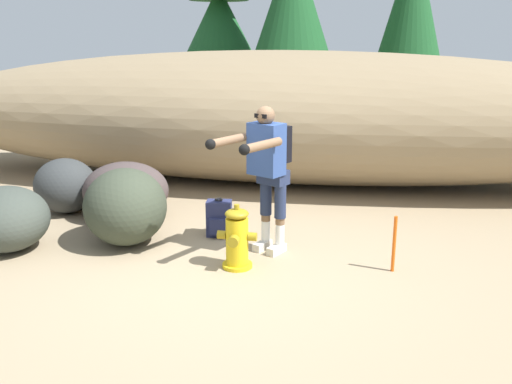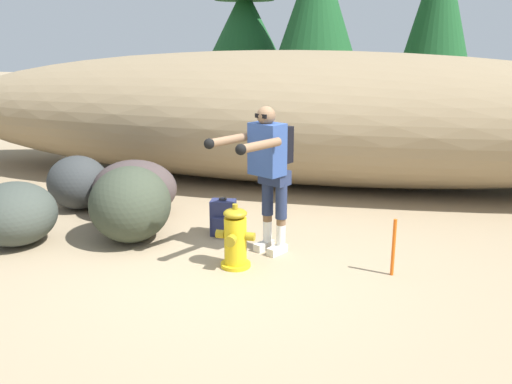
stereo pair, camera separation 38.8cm
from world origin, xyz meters
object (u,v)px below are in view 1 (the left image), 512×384
Objects in this scene: utility_worker at (267,162)px; boulder_small at (126,191)px; boulder_large at (125,207)px; survey_stake at (394,244)px; spare_backpack at (219,219)px; boulder_mid at (66,186)px; fire_hydrant at (237,239)px; boulder_outlier at (6,219)px.

boulder_small is at bearing -85.32° from utility_worker.
survey_stake is at bearing -5.37° from boulder_large.
utility_worker is at bearing 168.69° from survey_stake.
spare_backpack is 0.42× the size of boulder_small.
boulder_large is 1.63m from boulder_mid.
boulder_small reaches higher than fire_hydrant.
boulder_mid is at bearing -80.70° from utility_worker.
utility_worker is 3.52× the size of spare_backpack.
spare_backpack is at bearing 114.93° from fire_hydrant.
utility_worker is 1.58m from survey_stake.
utility_worker is 2.76× the size of survey_stake.
boulder_large is at bearing -37.03° from boulder_mid.
utility_worker is 1.82× the size of boulder_mid.
utility_worker reaches higher than survey_stake.
fire_hydrant is 0.90m from utility_worker.
spare_backpack is 0.78× the size of survey_stake.
boulder_mid is (-2.31, 0.55, 0.16)m from spare_backpack.
boulder_small is 1.58m from boulder_outlier.
boulder_mid is 0.90× the size of boulder_outlier.
boulder_outlier is 1.68× the size of survey_stake.
utility_worker is 1.64× the size of boulder_outlier.
boulder_large is at bearing -62.67° from utility_worker.
spare_backpack is 2.16m from survey_stake.
boulder_small is (-1.38, 0.43, 0.17)m from spare_backpack.
boulder_large reaches higher than boulder_small.
boulder_small is (-2.04, 0.87, -0.66)m from utility_worker.
boulder_mid reaches higher than boulder_outlier.
boulder_outlier is at bearing -87.94° from boulder_mid.
survey_stake is (1.37, -0.27, -0.75)m from utility_worker.
spare_backpack is at bearing 23.09° from boulder_large.
utility_worker reaches higher than boulder_mid.
boulder_large is at bearing -66.90° from boulder_small.
boulder_mid is 4.53m from survey_stake.
survey_stake is (1.61, 0.19, -0.01)m from fire_hydrant.
survey_stake is at bearing -18.54° from boulder_small.
boulder_outlier is (-1.25, -0.46, -0.08)m from boulder_large.
utility_worker is 1.78m from boulder_large.
boulder_mid reaches higher than spare_backpack.
survey_stake is at bearing 2.25° from boulder_outlier.
boulder_small reaches higher than boulder_outlier.
survey_stake is (3.05, -0.29, -0.15)m from boulder_large.
boulder_small is (-0.37, 0.86, -0.06)m from boulder_large.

